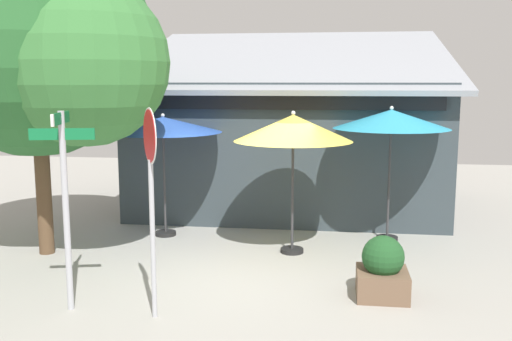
{
  "coord_description": "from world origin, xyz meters",
  "views": [
    {
      "loc": [
        1.57,
        -9.29,
        3.26
      ],
      "look_at": [
        0.13,
        1.2,
        1.6
      ],
      "focal_mm": 40.26,
      "sensor_mm": 36.0,
      "label": 1
    }
  ],
  "objects_px": {
    "street_sign_post": "(65,189)",
    "patio_umbrella_teal_right": "(391,120)",
    "stop_sign": "(151,174)",
    "patio_umbrella_royal_blue_left": "(163,126)",
    "patio_umbrella_mustard_center": "(293,129)",
    "shade_tree": "(46,45)",
    "sidewalk_planter": "(383,270)"
  },
  "relations": [
    {
      "from": "sidewalk_planter",
      "to": "stop_sign",
      "type": "bearing_deg",
      "value": -159.74
    },
    {
      "from": "stop_sign",
      "to": "patio_umbrella_mustard_center",
      "type": "bearing_deg",
      "value": 63.06
    },
    {
      "from": "street_sign_post",
      "to": "patio_umbrella_royal_blue_left",
      "type": "distance_m",
      "value": 4.12
    },
    {
      "from": "patio_umbrella_royal_blue_left",
      "to": "patio_umbrella_mustard_center",
      "type": "height_order",
      "value": "patio_umbrella_mustard_center"
    },
    {
      "from": "stop_sign",
      "to": "shade_tree",
      "type": "relative_size",
      "value": 0.48
    },
    {
      "from": "patio_umbrella_mustard_center",
      "to": "patio_umbrella_royal_blue_left",
      "type": "bearing_deg",
      "value": 162.51
    },
    {
      "from": "patio_umbrella_royal_blue_left",
      "to": "shade_tree",
      "type": "distance_m",
      "value": 2.78
    },
    {
      "from": "stop_sign",
      "to": "shade_tree",
      "type": "height_order",
      "value": "shade_tree"
    },
    {
      "from": "street_sign_post",
      "to": "patio_umbrella_teal_right",
      "type": "xyz_separation_m",
      "value": [
        4.84,
        4.32,
        0.72
      ]
    },
    {
      "from": "patio_umbrella_royal_blue_left",
      "to": "patio_umbrella_teal_right",
      "type": "relative_size",
      "value": 0.94
    },
    {
      "from": "street_sign_post",
      "to": "sidewalk_planter",
      "type": "xyz_separation_m",
      "value": [
        4.48,
        1.09,
        -1.34
      ]
    },
    {
      "from": "stop_sign",
      "to": "patio_umbrella_teal_right",
      "type": "bearing_deg",
      "value": 51.11
    },
    {
      "from": "patio_umbrella_mustard_center",
      "to": "patio_umbrella_teal_right",
      "type": "distance_m",
      "value": 2.19
    },
    {
      "from": "patio_umbrella_royal_blue_left",
      "to": "stop_sign",
      "type": "bearing_deg",
      "value": -75.3
    },
    {
      "from": "patio_umbrella_mustard_center",
      "to": "sidewalk_planter",
      "type": "height_order",
      "value": "patio_umbrella_mustard_center"
    },
    {
      "from": "stop_sign",
      "to": "sidewalk_planter",
      "type": "bearing_deg",
      "value": 20.26
    },
    {
      "from": "street_sign_post",
      "to": "patio_umbrella_teal_right",
      "type": "relative_size",
      "value": 1.03
    },
    {
      "from": "patio_umbrella_royal_blue_left",
      "to": "shade_tree",
      "type": "bearing_deg",
      "value": -133.77
    },
    {
      "from": "stop_sign",
      "to": "patio_umbrella_royal_blue_left",
      "type": "relative_size",
      "value": 1.12
    },
    {
      "from": "street_sign_post",
      "to": "stop_sign",
      "type": "distance_m",
      "value": 1.31
    },
    {
      "from": "sidewalk_planter",
      "to": "patio_umbrella_mustard_center",
      "type": "bearing_deg",
      "value": 125.97
    },
    {
      "from": "patio_umbrella_royal_blue_left",
      "to": "shade_tree",
      "type": "height_order",
      "value": "shade_tree"
    },
    {
      "from": "street_sign_post",
      "to": "patio_umbrella_mustard_center",
      "type": "distance_m",
      "value": 4.4
    },
    {
      "from": "patio_umbrella_teal_right",
      "to": "sidewalk_planter",
      "type": "bearing_deg",
      "value": -96.25
    },
    {
      "from": "patio_umbrella_royal_blue_left",
      "to": "patio_umbrella_teal_right",
      "type": "distance_m",
      "value": 4.66
    },
    {
      "from": "street_sign_post",
      "to": "stop_sign",
      "type": "xyz_separation_m",
      "value": [
        1.28,
        -0.09,
        0.26
      ]
    },
    {
      "from": "patio_umbrella_royal_blue_left",
      "to": "sidewalk_planter",
      "type": "bearing_deg",
      "value": -34.76
    },
    {
      "from": "shade_tree",
      "to": "patio_umbrella_royal_blue_left",
      "type": "bearing_deg",
      "value": 46.23
    },
    {
      "from": "patio_umbrella_mustard_center",
      "to": "patio_umbrella_teal_right",
      "type": "bearing_deg",
      "value": 30.68
    },
    {
      "from": "shade_tree",
      "to": "sidewalk_planter",
      "type": "xyz_separation_m",
      "value": [
        5.9,
        -1.31,
        -3.46
      ]
    },
    {
      "from": "patio_umbrella_royal_blue_left",
      "to": "sidewalk_planter",
      "type": "height_order",
      "value": "patio_umbrella_royal_blue_left"
    },
    {
      "from": "patio_umbrella_royal_blue_left",
      "to": "patio_umbrella_mustard_center",
      "type": "distance_m",
      "value": 2.9
    }
  ]
}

